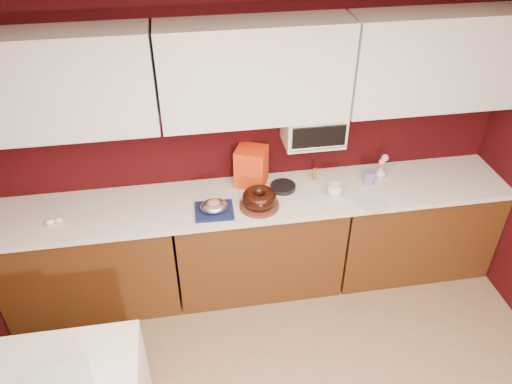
{
  "coord_description": "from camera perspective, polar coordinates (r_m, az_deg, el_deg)",
  "views": [
    {
      "loc": [
        -0.52,
        -1.12,
        3.17
      ],
      "look_at": [
        -0.03,
        1.84,
        1.02
      ],
      "focal_mm": 35.0,
      "sensor_mm": 36.0,
      "label": 1
    }
  ],
  "objects": [
    {
      "name": "amber_bottle",
      "position": [
        4.04,
        6.73,
        2.02
      ],
      "size": [
        0.04,
        0.04,
        0.1
      ],
      "primitive_type": "cylinder",
      "rotation": [
        0.0,
        0.0,
        0.28
      ],
      "color": "olive",
      "rests_on": "countertop"
    },
    {
      "name": "toaster_oven",
      "position": [
        3.82,
        6.56,
        7.32
      ],
      "size": [
        0.45,
        0.3,
        0.25
      ],
      "primitive_type": "cube",
      "color": "white",
      "rests_on": "upper_cabinet_center"
    },
    {
      "name": "foil_ham_nest",
      "position": [
        3.67,
        -4.83,
        -1.61
      ],
      "size": [
        0.26,
        0.24,
        0.07
      ],
      "primitive_type": "ellipsoid",
      "rotation": [
        0.0,
        0.0,
        0.43
      ],
      "color": "silver",
      "rests_on": "navy_towel"
    },
    {
      "name": "egg_left",
      "position": [
        3.85,
        -22.52,
        -3.21
      ],
      "size": [
        0.07,
        0.06,
        0.05
      ],
      "primitive_type": "ellipsoid",
      "rotation": [
        0.0,
        0.0,
        -0.26
      ],
      "color": "white",
      "rests_on": "countertop"
    },
    {
      "name": "flower_pink",
      "position": [
        4.11,
        14.2,
        3.38
      ],
      "size": [
        0.05,
        0.05,
        0.05
      ],
      "primitive_type": "sphere",
      "color": "pink",
      "rests_on": "flower_vase"
    },
    {
      "name": "upper_cabinet_right",
      "position": [
        3.93,
        20.03,
        13.91
      ],
      "size": [
        1.31,
        0.33,
        0.7
      ],
      "primitive_type": "cube",
      "color": "white",
      "rests_on": "wall_back"
    },
    {
      "name": "blue_jar",
      "position": [
        4.07,
        12.81,
        1.66
      ],
      "size": [
        0.11,
        0.11,
        0.11
      ],
      "primitive_type": "cylinder",
      "rotation": [
        0.0,
        0.0,
        0.24
      ],
      "color": "navy",
      "rests_on": "countertop"
    },
    {
      "name": "dark_pan",
      "position": [
        3.93,
        3.11,
        0.59
      ],
      "size": [
        0.23,
        0.23,
        0.03
      ],
      "primitive_type": "cylinder",
      "rotation": [
        0.0,
        0.0,
        -0.17
      ],
      "color": "black",
      "rests_on": "countertop"
    },
    {
      "name": "upper_cabinet_left",
      "position": [
        3.56,
        -22.26,
        11.22
      ],
      "size": [
        1.31,
        0.33,
        0.7
      ],
      "primitive_type": "cube",
      "color": "white",
      "rests_on": "wall_back"
    },
    {
      "name": "navy_towel",
      "position": [
        3.7,
        -4.8,
        -2.15
      ],
      "size": [
        0.29,
        0.25,
        0.02
      ],
      "primitive_type": "cube",
      "rotation": [
        0.0,
        0.0,
        -0.04
      ],
      "color": "#131C48",
      "rests_on": "countertop"
    },
    {
      "name": "egg_right",
      "position": [
        3.85,
        -21.65,
        -3.01
      ],
      "size": [
        0.06,
        0.05,
        0.05
      ],
      "primitive_type": "ellipsoid",
      "rotation": [
        0.0,
        0.0,
        -0.17
      ],
      "color": "white",
      "rests_on": "countertop"
    },
    {
      "name": "toaster_oven_handle",
      "position": [
        3.71,
        7.17,
        5.03
      ],
      "size": [
        0.42,
        0.02,
        0.02
      ],
      "primitive_type": "cylinder",
      "rotation": [
        0.0,
        1.57,
        0.0
      ],
      "color": "silver",
      "rests_on": "toaster_oven"
    },
    {
      "name": "wall_back",
      "position": [
        3.91,
        -0.51,
        6.24
      ],
      "size": [
        4.0,
        0.02,
        2.5
      ],
      "primitive_type": "cube",
      "color": "#330708",
      "rests_on": "floor"
    },
    {
      "name": "china_plate",
      "position": [
        3.87,
        12.95,
        -1.23
      ],
      "size": [
        0.25,
        0.25,
        0.01
      ],
      "primitive_type": "cylinder",
      "rotation": [
        0.0,
        0.0,
        0.03
      ],
      "color": "silver",
      "rests_on": "countertop"
    },
    {
      "name": "roasted_ham",
      "position": [
        3.66,
        -4.85,
        -1.3
      ],
      "size": [
        0.11,
        0.1,
        0.06
      ],
      "primitive_type": "ellipsoid",
      "rotation": [
        0.0,
        0.0,
        -0.18
      ],
      "color": "tan",
      "rests_on": "foil_ham_nest"
    },
    {
      "name": "base_cabinet_center",
      "position": [
        4.14,
        0.22,
        -5.82
      ],
      "size": [
        1.31,
        0.58,
        0.86
      ],
      "primitive_type": "cube",
      "color": "#512C10",
      "rests_on": "floor"
    },
    {
      "name": "bundt_cake",
      "position": [
        3.7,
        0.38,
        -0.71
      ],
      "size": [
        0.28,
        0.28,
        0.11
      ],
      "primitive_type": "torus",
      "rotation": [
        0.0,
        0.0,
        -0.1
      ],
      "color": "black",
      "rests_on": "cake_base"
    },
    {
      "name": "cake_base",
      "position": [
        3.74,
        0.37,
        -1.53
      ],
      "size": [
        0.34,
        0.34,
        0.03
      ],
      "primitive_type": "cylinder",
      "rotation": [
        0.0,
        0.0,
        0.17
      ],
      "color": "#60291C",
      "rests_on": "countertop"
    },
    {
      "name": "ceiling",
      "position": [
        1.41,
        13.72,
        6.21
      ],
      "size": [
        4.0,
        4.5,
        0.02
      ],
      "primitive_type": "cube",
      "color": "white",
      "rests_on": "wall_back"
    },
    {
      "name": "toaster_oven_door",
      "position": [
        3.68,
        7.2,
        6.15
      ],
      "size": [
        0.4,
        0.02,
        0.18
      ],
      "primitive_type": "cube",
      "color": "black",
      "rests_on": "toaster_oven"
    },
    {
      "name": "upper_cabinet_center",
      "position": [
        3.51,
        -0.13,
        13.51
      ],
      "size": [
        1.31,
        0.33,
        0.7
      ],
      "primitive_type": "cube",
      "color": "white",
      "rests_on": "wall_back"
    },
    {
      "name": "pandoro_box",
      "position": [
        3.91,
        -0.53,
        2.94
      ],
      "size": [
        0.3,
        0.28,
        0.32
      ],
      "primitive_type": "cube",
      "rotation": [
        0.0,
        0.0,
        -0.41
      ],
      "color": "red",
      "rests_on": "countertop"
    },
    {
      "name": "coffee_mug",
      "position": [
        3.88,
        9.0,
        0.35
      ],
      "size": [
        0.14,
        0.14,
        0.11
      ],
      "primitive_type": "imported",
      "rotation": [
        0.0,
        0.0,
        0.51
      ],
      "color": "white",
      "rests_on": "countertop"
    },
    {
      "name": "flower_vase",
      "position": [
        4.16,
        14.02,
        2.29
      ],
      "size": [
        0.08,
        0.08,
        0.11
      ],
      "primitive_type": "imported",
      "rotation": [
        0.0,
        0.0,
        -0.11
      ],
      "color": "silver",
      "rests_on": "countertop"
    },
    {
      "name": "flower_blue",
      "position": [
        4.13,
        14.53,
        3.81
      ],
      "size": [
        0.06,
        0.06,
        0.06
      ],
      "primitive_type": "sphere",
      "color": "#8AAADD",
      "rests_on": "flower_vase"
    },
    {
      "name": "base_cabinet_left",
      "position": [
        4.19,
        -18.25,
        -7.49
      ],
      "size": [
        1.31,
        0.58,
        0.86
      ],
      "primitive_type": "cube",
      "color": "#512C10",
      "rests_on": "floor"
    },
    {
      "name": "countertop",
      "position": [
        3.86,
        0.23,
        -0.79
      ],
      "size": [
        4.0,
        0.62,
        0.04
      ],
      "primitive_type": "cube",
      "color": "white",
      "rests_on": "base_cabinet_center"
    },
    {
      "name": "base_cabinet_right",
      "position": [
        4.51,
        17.22,
        -3.73
      ],
      "size": [
        1.31,
        0.58,
        0.86
      ],
      "primitive_type": "cube",
      "color": "#512C10",
      "rests_on": "floor"
    }
  ]
}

